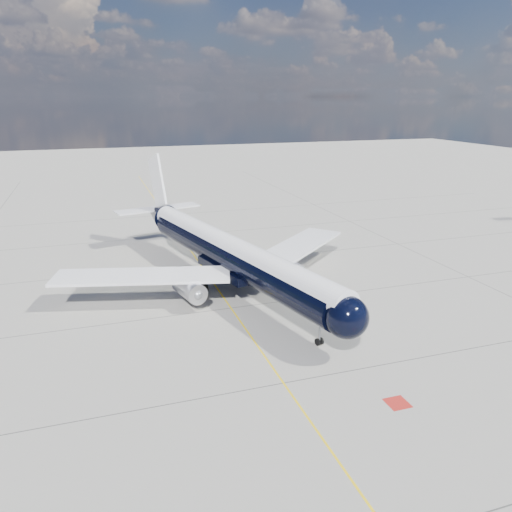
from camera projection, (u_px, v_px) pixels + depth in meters
The scene contains 4 objects.
ground at pixel (193, 253), 69.83m from camera, with size 320.00×320.00×0.00m, color gray.
taxiway_centerline at pixel (200, 264), 65.31m from camera, with size 0.16×160.00×0.01m, color yellow.
red_marking at pixel (397, 403), 35.70m from camera, with size 1.60×1.60×0.01m, color maroon.
main_airliner at pixel (226, 252), 56.48m from camera, with size 37.10×45.86×13.41m.
Camera 1 is at (-12.50, -36.04, 20.93)m, focal length 35.00 mm.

